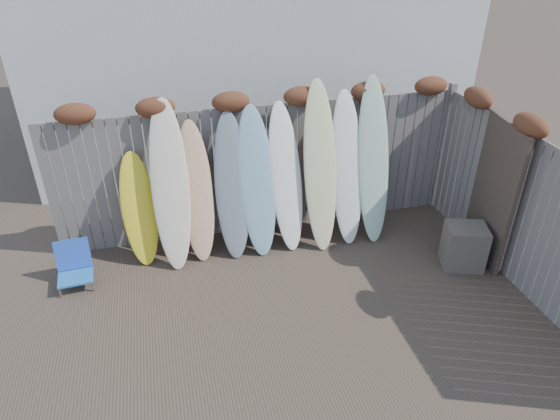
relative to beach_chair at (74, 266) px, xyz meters
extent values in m
plane|color=#493A2D|center=(2.70, -1.65, -0.27)|extent=(80.00, 80.00, 0.00)
cube|color=slate|center=(2.70, 0.75, 0.73)|extent=(6.00, 0.10, 2.00)
cube|color=slate|center=(5.70, 0.75, 0.78)|extent=(0.10, 0.10, 2.10)
ellipsoid|color=brown|center=(0.30, 0.71, 1.83)|extent=(0.52, 0.28, 0.28)
ellipsoid|color=brown|center=(1.30, 0.71, 1.83)|extent=(0.52, 0.28, 0.28)
ellipsoid|color=brown|center=(2.30, 0.71, 1.83)|extent=(0.52, 0.28, 0.28)
ellipsoid|color=brown|center=(3.30, 0.71, 1.83)|extent=(0.52, 0.28, 0.28)
ellipsoid|color=brown|center=(4.30, 0.71, 1.83)|extent=(0.52, 0.28, 0.28)
ellipsoid|color=brown|center=(5.30, 0.71, 1.83)|extent=(0.52, 0.28, 0.28)
cube|color=slate|center=(5.70, -1.45, 0.73)|extent=(0.10, 4.40, 2.00)
ellipsoid|color=brown|center=(5.66, -1.05, 1.83)|extent=(0.28, 0.56, 0.28)
ellipsoid|color=brown|center=(5.66, 0.05, 1.83)|extent=(0.28, 0.56, 0.28)
cube|color=#2570BA|center=(0.01, -0.11, -0.11)|extent=(0.47, 0.42, 0.03)
cube|color=blue|center=(-0.01, 0.11, 0.11)|extent=(0.45, 0.17, 0.41)
cylinder|color=#A6A5AC|center=(-0.18, -0.29, -0.19)|extent=(0.02, 0.02, 0.17)
cylinder|color=#B2B2BA|center=(-0.21, 0.04, -0.19)|extent=(0.02, 0.02, 0.17)
cylinder|color=#A3A4AA|center=(0.22, -0.26, -0.19)|extent=(0.02, 0.02, 0.17)
cylinder|color=#B4B4BB|center=(0.20, 0.07, -0.19)|extent=(0.02, 0.02, 0.17)
cube|color=#63594A|center=(5.23, -0.91, 0.04)|extent=(0.65, 0.59, 0.63)
cube|color=brown|center=(5.65, -0.61, 0.74)|extent=(0.28, 1.34, 2.02)
ellipsoid|color=yellow|center=(0.91, 0.39, 0.51)|extent=(0.49, 0.59, 1.56)
ellipsoid|color=#F9EDC7|center=(1.37, 0.29, 0.86)|extent=(0.58, 0.84, 2.26)
ellipsoid|color=#EEAF76|center=(1.71, 0.36, 0.69)|extent=(0.47, 0.69, 1.93)
ellipsoid|color=gray|center=(2.20, 0.31, 0.74)|extent=(0.54, 0.76, 2.02)
ellipsoid|color=#84ACBF|center=(2.56, 0.30, 0.77)|extent=(0.53, 0.75, 2.08)
ellipsoid|color=white|center=(2.99, 0.32, 0.77)|extent=(0.52, 0.78, 2.09)
ellipsoid|color=#F0ECA8|center=(3.47, 0.26, 0.91)|extent=(0.52, 0.86, 2.37)
ellipsoid|color=white|center=(3.90, 0.30, 0.82)|extent=(0.50, 0.78, 2.18)
ellipsoid|color=#AFD4AF|center=(4.29, 0.28, 0.91)|extent=(0.53, 0.86, 2.36)
camera|label=1|loc=(1.36, -5.82, 4.00)|focal=32.00mm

